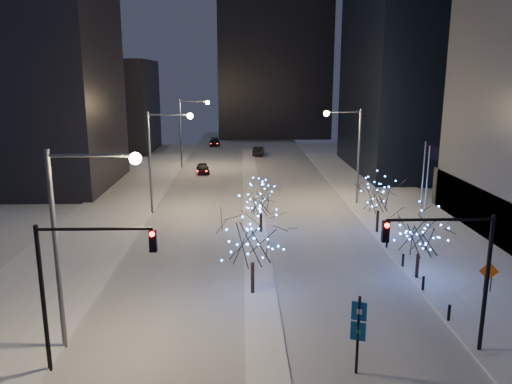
{
  "coord_description": "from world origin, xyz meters",
  "views": [
    {
      "loc": [
        -1.1,
        -20.79,
        13.24
      ],
      "look_at": [
        -0.09,
        14.59,
        5.0
      ],
      "focal_mm": 35.0,
      "sensor_mm": 36.0,
      "label": 1
    }
  ],
  "objects_px": {
    "car_mid": "(258,151)",
    "car_far": "(215,142)",
    "traffic_signal_west": "(76,274)",
    "construction_sign": "(489,274)",
    "street_lamp_w_mid": "(160,148)",
    "holiday_tree_plaza_near": "(420,233)",
    "wayfinding_sign": "(358,327)",
    "street_lamp_w_far": "(188,124)",
    "street_lamp_w_near": "(76,223)",
    "holiday_tree_median_near": "(252,237)",
    "traffic_signal_east": "(456,261)",
    "car_near": "(203,168)",
    "holiday_tree_plaza_far": "(379,195)",
    "street_lamp_east": "(350,144)",
    "holiday_tree_median_far": "(261,199)"
  },
  "relations": [
    {
      "from": "construction_sign",
      "to": "street_lamp_w_far",
      "type": "bearing_deg",
      "value": 129.17
    },
    {
      "from": "street_lamp_w_mid",
      "to": "traffic_signal_east",
      "type": "bearing_deg",
      "value": -55.49
    },
    {
      "from": "street_lamp_w_mid",
      "to": "traffic_signal_east",
      "type": "relative_size",
      "value": 1.43
    },
    {
      "from": "street_lamp_w_near",
      "to": "car_far",
      "type": "relative_size",
      "value": 2.06
    },
    {
      "from": "holiday_tree_median_far",
      "to": "holiday_tree_plaza_near",
      "type": "height_order",
      "value": "holiday_tree_plaza_near"
    },
    {
      "from": "traffic_signal_west",
      "to": "car_near",
      "type": "distance_m",
      "value": 47.98
    },
    {
      "from": "holiday_tree_plaza_far",
      "to": "wayfinding_sign",
      "type": "bearing_deg",
      "value": -107.35
    },
    {
      "from": "car_far",
      "to": "holiday_tree_plaza_far",
      "type": "bearing_deg",
      "value": -74.54
    },
    {
      "from": "car_far",
      "to": "wayfinding_sign",
      "type": "relative_size",
      "value": 1.28
    },
    {
      "from": "holiday_tree_median_far",
      "to": "traffic_signal_east",
      "type": "bearing_deg",
      "value": -66.44
    },
    {
      "from": "holiday_tree_plaza_near",
      "to": "holiday_tree_plaza_far",
      "type": "xyz_separation_m",
      "value": [
        0.0,
        10.01,
        0.19
      ]
    },
    {
      "from": "traffic_signal_west",
      "to": "car_mid",
      "type": "height_order",
      "value": "traffic_signal_west"
    },
    {
      "from": "holiday_tree_plaza_near",
      "to": "construction_sign",
      "type": "bearing_deg",
      "value": -33.78
    },
    {
      "from": "car_far",
      "to": "street_lamp_w_near",
      "type": "bearing_deg",
      "value": -93.32
    },
    {
      "from": "street_lamp_w_mid",
      "to": "street_lamp_w_far",
      "type": "distance_m",
      "value": 25.0
    },
    {
      "from": "holiday_tree_plaza_near",
      "to": "holiday_tree_median_far",
      "type": "bearing_deg",
      "value": 134.05
    },
    {
      "from": "street_lamp_w_far",
      "to": "holiday_tree_plaza_near",
      "type": "bearing_deg",
      "value": -65.16
    },
    {
      "from": "holiday_tree_plaza_near",
      "to": "traffic_signal_east",
      "type": "bearing_deg",
      "value": -99.82
    },
    {
      "from": "traffic_signal_east",
      "to": "holiday_tree_plaza_far",
      "type": "bearing_deg",
      "value": 85.31
    },
    {
      "from": "holiday_tree_plaza_near",
      "to": "holiday_tree_plaza_far",
      "type": "relative_size",
      "value": 0.97
    },
    {
      "from": "street_lamp_w_near",
      "to": "holiday_tree_median_near",
      "type": "xyz_separation_m",
      "value": [
        8.44,
        5.9,
        -2.74
      ]
    },
    {
      "from": "street_lamp_east",
      "to": "holiday_tree_median_far",
      "type": "relative_size",
      "value": 2.18
    },
    {
      "from": "car_near",
      "to": "car_far",
      "type": "relative_size",
      "value": 0.86
    },
    {
      "from": "street_lamp_w_far",
      "to": "street_lamp_w_near",
      "type": "bearing_deg",
      "value": -90.0
    },
    {
      "from": "street_lamp_w_near",
      "to": "construction_sign",
      "type": "relative_size",
      "value": 5.15
    },
    {
      "from": "holiday_tree_plaza_far",
      "to": "street_lamp_east",
      "type": "bearing_deg",
      "value": 92.39
    },
    {
      "from": "traffic_signal_east",
      "to": "holiday_tree_plaza_near",
      "type": "xyz_separation_m",
      "value": [
        1.56,
        9.02,
        -1.53
      ]
    },
    {
      "from": "traffic_signal_west",
      "to": "construction_sign",
      "type": "height_order",
      "value": "traffic_signal_west"
    },
    {
      "from": "street_lamp_w_mid",
      "to": "construction_sign",
      "type": "height_order",
      "value": "street_lamp_w_mid"
    },
    {
      "from": "holiday_tree_median_far",
      "to": "holiday_tree_plaza_far",
      "type": "xyz_separation_m",
      "value": [
        10.0,
        -0.33,
        0.34
      ]
    },
    {
      "from": "traffic_signal_east",
      "to": "car_mid",
      "type": "distance_m",
      "value": 63.26
    },
    {
      "from": "car_far",
      "to": "holiday_tree_plaza_far",
      "type": "distance_m",
      "value": 58.49
    },
    {
      "from": "car_mid",
      "to": "holiday_tree_median_near",
      "type": "xyz_separation_m",
      "value": [
        -2.22,
        -55.81,
        2.99
      ]
    },
    {
      "from": "holiday_tree_median_far",
      "to": "car_mid",
      "type": "bearing_deg",
      "value": 88.38
    },
    {
      "from": "car_near",
      "to": "holiday_tree_plaza_far",
      "type": "bearing_deg",
      "value": -66.73
    },
    {
      "from": "holiday_tree_plaza_near",
      "to": "wayfinding_sign",
      "type": "xyz_separation_m",
      "value": [
        -6.45,
        -10.65,
        -0.9
      ]
    },
    {
      "from": "street_lamp_w_near",
      "to": "car_mid",
      "type": "height_order",
      "value": "street_lamp_w_near"
    },
    {
      "from": "street_lamp_w_near",
      "to": "wayfinding_sign",
      "type": "distance_m",
      "value": 13.89
    },
    {
      "from": "street_lamp_w_mid",
      "to": "street_lamp_w_far",
      "type": "xyz_separation_m",
      "value": [
        0.0,
        25.0,
        0.0
      ]
    },
    {
      "from": "street_lamp_w_near",
      "to": "car_near",
      "type": "height_order",
      "value": "street_lamp_w_near"
    },
    {
      "from": "street_lamp_w_near",
      "to": "street_lamp_w_far",
      "type": "distance_m",
      "value": 50.0
    },
    {
      "from": "car_mid",
      "to": "car_far",
      "type": "bearing_deg",
      "value": -48.66
    },
    {
      "from": "street_lamp_w_far",
      "to": "holiday_tree_median_near",
      "type": "distance_m",
      "value": 44.98
    },
    {
      "from": "car_mid",
      "to": "car_far",
      "type": "distance_m",
      "value": 14.69
    },
    {
      "from": "street_lamp_w_near",
      "to": "traffic_signal_east",
      "type": "distance_m",
      "value": 17.99
    },
    {
      "from": "holiday_tree_median_far",
      "to": "wayfinding_sign",
      "type": "distance_m",
      "value": 21.29
    },
    {
      "from": "car_far",
      "to": "holiday_tree_median_far",
      "type": "distance_m",
      "value": 56.07
    },
    {
      "from": "holiday_tree_median_near",
      "to": "wayfinding_sign",
      "type": "bearing_deg",
      "value": -61.96
    },
    {
      "from": "street_lamp_w_far",
      "to": "traffic_signal_east",
      "type": "height_order",
      "value": "street_lamp_w_far"
    },
    {
      "from": "street_lamp_w_far",
      "to": "construction_sign",
      "type": "relative_size",
      "value": 5.15
    }
  ]
}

